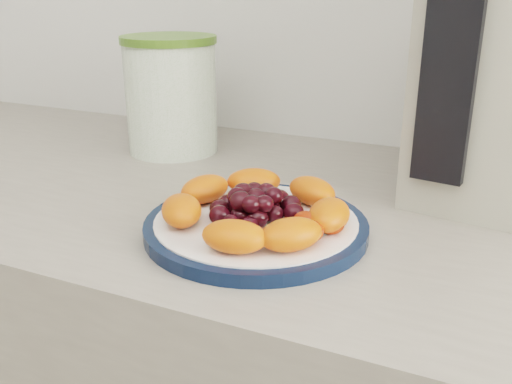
% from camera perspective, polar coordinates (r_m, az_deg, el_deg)
% --- Properties ---
extents(plate_rim, '(0.25, 0.25, 0.01)m').
position_cam_1_polar(plate_rim, '(0.65, 0.00, -3.50)').
color(plate_rim, '#0C1B35').
rests_on(plate_rim, counter).
extents(plate_face, '(0.23, 0.23, 0.02)m').
position_cam_1_polar(plate_face, '(0.65, 0.00, -3.42)').
color(plate_face, white).
rests_on(plate_face, counter).
extents(canister, '(0.18, 0.18, 0.18)m').
position_cam_1_polar(canister, '(0.96, -8.46, 9.22)').
color(canister, '#356813').
rests_on(canister, counter).
extents(canister_lid, '(0.19, 0.19, 0.01)m').
position_cam_1_polar(canister_lid, '(0.94, -8.77, 14.85)').
color(canister_lid, '#4D7125').
rests_on(canister_lid, canister).
extents(appliance_panel, '(0.06, 0.03, 0.26)m').
position_cam_1_polar(appliance_panel, '(0.68, 18.78, 11.46)').
color(appliance_panel, black).
rests_on(appliance_panel, appliance_body).
extents(fruit_plate, '(0.22, 0.22, 0.04)m').
position_cam_1_polar(fruit_plate, '(0.64, 0.35, -1.49)').
color(fruit_plate, '#F04712').
rests_on(fruit_plate, plate_face).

